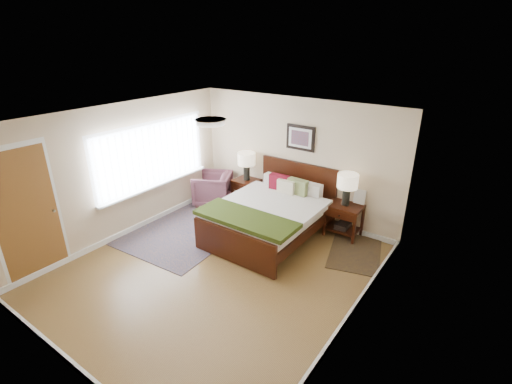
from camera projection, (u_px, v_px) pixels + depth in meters
floor at (218, 269)px, 6.15m from camera, size 5.00×5.00×0.00m
back_wall at (296, 159)px, 7.54m from camera, size 4.50×0.04×2.50m
front_wall at (52, 283)px, 3.78m from camera, size 4.50×0.04×2.50m
left_wall at (123, 172)px, 6.86m from camera, size 0.04×5.00×2.50m
right_wall at (355, 245)px, 4.46m from camera, size 0.04×5.00×2.50m
ceiling at (210, 119)px, 5.17m from camera, size 4.50×5.00×0.02m
window at (154, 156)px, 7.31m from camera, size 0.11×2.72×1.32m
door at (27, 215)px, 5.60m from camera, size 0.06×1.00×2.18m
ceil_fixture at (211, 122)px, 5.19m from camera, size 0.44×0.44×0.08m
bed at (270, 211)px, 6.94m from camera, size 1.83×2.22×1.20m
wall_art at (300, 138)px, 7.28m from camera, size 0.62×0.05×0.50m
nightstand_left at (246, 185)px, 8.21m from camera, size 0.54×0.48×0.64m
nightstand_right at (344, 217)px, 7.04m from camera, size 0.65×0.49×0.64m
lamp_left at (247, 161)px, 8.01m from camera, size 0.38×0.38×0.61m
lamp_right at (347, 183)px, 6.78m from camera, size 0.38×0.38×0.61m
armchair at (213, 188)px, 8.42m from camera, size 1.08×1.07×0.73m
rug_persian at (191, 228)px, 7.44m from camera, size 2.02×2.74×0.01m
rug_navy at (355, 252)px, 6.61m from camera, size 1.19×1.48×0.01m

